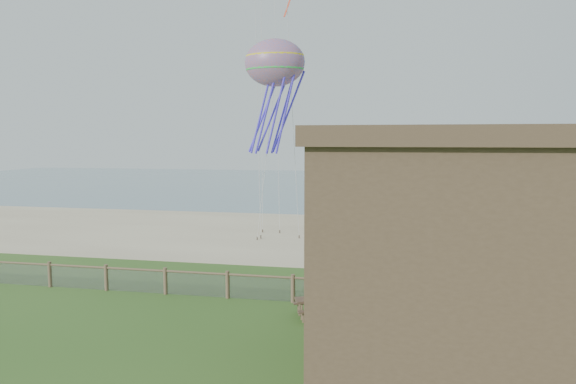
% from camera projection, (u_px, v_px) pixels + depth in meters
% --- Properties ---
extents(ground, '(160.00, 160.00, 0.00)m').
position_uv_depth(ground, '(172.00, 352.00, 17.29)').
color(ground, '#2D511B').
rests_on(ground, ground).
extents(sand_beach, '(72.00, 20.00, 0.02)m').
position_uv_depth(sand_beach, '(294.00, 234.00, 38.74)').
color(sand_beach, tan).
rests_on(sand_beach, ground).
extents(ocean, '(160.00, 68.00, 0.02)m').
position_uv_depth(ocean, '(345.00, 184.00, 81.66)').
color(ocean, slate).
rests_on(ocean, ground).
extents(chainlink_fence, '(36.20, 0.20, 1.25)m').
position_uv_depth(chainlink_fence, '(228.00, 286.00, 23.08)').
color(chainlink_fence, brown).
rests_on(chainlink_fence, ground).
extents(motel_deck, '(15.00, 2.00, 0.50)m').
position_uv_depth(motel_deck, '(545.00, 320.00, 19.60)').
color(motel_deck, brown).
rests_on(motel_deck, ground).
extents(picnic_table, '(2.19, 1.92, 0.77)m').
position_uv_depth(picnic_table, '(318.00, 307.00, 20.68)').
color(picnic_table, brown).
rests_on(picnic_table, ground).
extents(octopus_kite, '(4.24, 3.48, 7.59)m').
position_uv_depth(octopus_kite, '(275.00, 95.00, 32.15)').
color(octopus_kite, '#F05A25').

